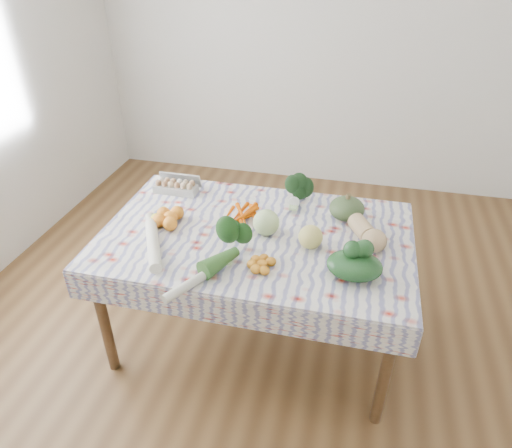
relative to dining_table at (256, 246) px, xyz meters
name	(u,v)px	position (x,y,z in m)	size (l,w,h in m)	color
ground	(256,334)	(0.00, 0.00, -0.68)	(4.50, 4.50, 0.00)	brown
wall_back	(316,33)	(0.00, 2.25, 0.72)	(4.00, 0.04, 2.80)	silver
dining_table	(256,246)	(0.00, 0.00, 0.00)	(1.60, 1.00, 0.75)	brown
tablecloth	(256,234)	(0.00, 0.00, 0.08)	(1.66, 1.06, 0.01)	silver
egg_carton	(176,187)	(-0.59, 0.33, 0.12)	(0.27, 0.11, 0.07)	#A4A5A0
carrot_bunch	(239,219)	(-0.12, 0.08, 0.11)	(0.24, 0.22, 0.04)	#DD5500
kale_bunch	(295,193)	(0.15, 0.36, 0.16)	(0.17, 0.15, 0.15)	#153315
kabocha_squash	(347,208)	(0.46, 0.27, 0.15)	(0.20, 0.20, 0.13)	#3A512C
cabbage	(266,222)	(0.05, 0.01, 0.15)	(0.14, 0.14, 0.14)	#B4D586
butternut_squash	(368,232)	(0.58, 0.05, 0.15)	(0.13, 0.27, 0.13)	tan
orange_cluster	(170,218)	(-0.48, -0.02, 0.13)	(0.25, 0.25, 0.08)	orange
broccoli	(232,245)	(-0.07, -0.22, 0.14)	(0.16, 0.16, 0.11)	#184315
mandarin_cluster	(262,264)	(0.10, -0.29, 0.11)	(0.17, 0.17, 0.05)	orange
grapefruit	(311,237)	(0.30, -0.06, 0.15)	(0.13, 0.13, 0.13)	#D4C762
spinach_bag	(354,265)	(0.53, -0.24, 0.14)	(0.26, 0.21, 0.11)	#143416
daikon	(153,244)	(-0.47, -0.27, 0.11)	(0.06, 0.06, 0.44)	white
leek	(202,276)	(-0.15, -0.45, 0.11)	(0.05, 0.05, 0.43)	silver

